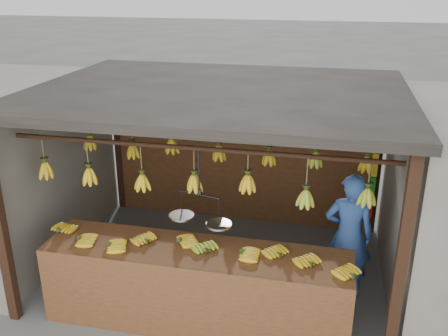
# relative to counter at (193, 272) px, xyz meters

# --- Properties ---
(ground) EXTENTS (80.00, 80.00, 0.00)m
(ground) POSITION_rel_counter_xyz_m (-0.01, 1.23, -0.71)
(ground) COLOR #5B5B57
(stall) EXTENTS (4.30, 3.30, 2.40)m
(stall) POSITION_rel_counter_xyz_m (-0.01, 1.56, 1.26)
(stall) COLOR black
(stall) RESTS_ON ground
(counter) EXTENTS (3.46, 0.75, 0.96)m
(counter) POSITION_rel_counter_xyz_m (0.00, 0.00, 0.00)
(counter) COLOR #59331A
(counter) RESTS_ON ground
(hanging_bananas) EXTENTS (3.61, 2.23, 0.40)m
(hanging_bananas) POSITION_rel_counter_xyz_m (-0.00, 1.22, 0.91)
(hanging_bananas) COLOR gold
(hanging_bananas) RESTS_ON ground
(balance_scale) EXTENTS (0.70, 0.37, 0.81)m
(balance_scale) POSITION_rel_counter_xyz_m (0.02, 0.23, 0.54)
(balance_scale) COLOR black
(balance_scale) RESTS_ON ground
(vendor) EXTENTS (0.57, 0.38, 1.55)m
(vendor) POSITION_rel_counter_xyz_m (1.59, 1.03, 0.07)
(vendor) COLOR #3359A5
(vendor) RESTS_ON ground
(bag_bundles) EXTENTS (0.08, 0.26, 1.33)m
(bag_bundles) POSITION_rel_counter_xyz_m (1.93, 2.58, 0.29)
(bag_bundles) COLOR #1426BF
(bag_bundles) RESTS_ON ground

